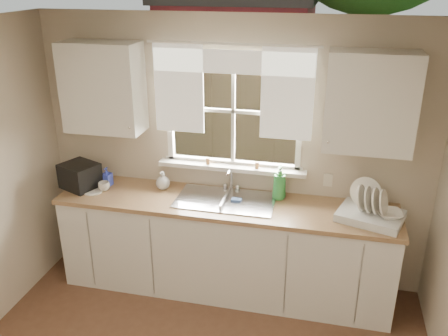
% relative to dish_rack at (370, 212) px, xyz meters
% --- Properties ---
extents(room_walls, '(3.62, 4.02, 2.50)m').
position_rel_dish_rack_xyz_m(room_walls, '(-1.24, -1.71, 0.26)').
color(room_walls, beige).
rests_on(room_walls, ground).
extents(ceiling, '(3.60, 4.00, 0.02)m').
position_rel_dish_rack_xyz_m(ceiling, '(-1.24, -1.64, 1.52)').
color(ceiling, silver).
rests_on(ceiling, room_walls).
extents(window, '(1.38, 0.16, 1.06)m').
position_rel_dish_rack_xyz_m(window, '(-1.24, 0.36, 0.51)').
color(window, white).
rests_on(window, room_walls).
extents(curtains, '(1.50, 0.03, 0.81)m').
position_rel_dish_rack_xyz_m(curtains, '(-1.24, 0.31, 0.96)').
color(curtains, white).
rests_on(curtains, room_walls).
extents(base_cabinets, '(3.00, 0.62, 0.87)m').
position_rel_dish_rack_xyz_m(base_cabinets, '(-1.24, 0.04, -0.54)').
color(base_cabinets, silver).
rests_on(base_cabinets, ground).
extents(countertop, '(3.04, 0.65, 0.04)m').
position_rel_dish_rack_xyz_m(countertop, '(-1.24, 0.04, -0.09)').
color(countertop, '#96714B').
rests_on(countertop, base_cabinets).
extents(upper_cabinet_left, '(0.70, 0.33, 0.80)m').
position_rel_dish_rack_xyz_m(upper_cabinet_left, '(-2.39, 0.18, 0.87)').
color(upper_cabinet_left, silver).
rests_on(upper_cabinet_left, room_walls).
extents(upper_cabinet_right, '(0.70, 0.33, 0.80)m').
position_rel_dish_rack_xyz_m(upper_cabinet_right, '(-0.09, 0.18, 0.87)').
color(upper_cabinet_right, silver).
rests_on(upper_cabinet_right, room_walls).
extents(wall_outlet, '(0.08, 0.01, 0.12)m').
position_rel_dish_rack_xyz_m(wall_outlet, '(-0.36, 0.34, 0.10)').
color(wall_outlet, beige).
rests_on(wall_outlet, room_walls).
extents(sill_jars, '(0.50, 0.04, 0.06)m').
position_rel_dish_rack_xyz_m(sill_jars, '(-1.23, 0.30, 0.20)').
color(sill_jars, brown).
rests_on(sill_jars, window).
extents(sink, '(0.88, 0.52, 0.40)m').
position_rel_dish_rack_xyz_m(sink, '(-1.24, 0.07, -0.14)').
color(sink, '#B7B7BC').
rests_on(sink, countertop).
extents(dish_rack, '(0.60, 0.52, 0.31)m').
position_rel_dish_rack_xyz_m(dish_rack, '(0.00, 0.00, 0.00)').
color(dish_rack, silver).
rests_on(dish_rack, countertop).
extents(bowl, '(0.23, 0.23, 0.05)m').
position_rel_dish_rack_xyz_m(bowl, '(0.14, -0.05, 0.03)').
color(bowl, white).
rests_on(bowl, dish_rack).
extents(soap_bottle_a, '(0.13, 0.13, 0.32)m').
position_rel_dish_rack_xyz_m(soap_bottle_a, '(-0.78, 0.22, 0.09)').
color(soap_bottle_a, green).
rests_on(soap_bottle_a, countertop).
extents(soap_bottle_b, '(0.09, 0.10, 0.18)m').
position_rel_dish_rack_xyz_m(soap_bottle_b, '(-2.42, 0.13, 0.02)').
color(soap_bottle_b, blue).
rests_on(soap_bottle_b, countertop).
extents(soap_bottle_c, '(0.17, 0.17, 0.17)m').
position_rel_dish_rack_xyz_m(soap_bottle_c, '(-1.87, 0.18, 0.02)').
color(soap_bottle_c, beige).
rests_on(soap_bottle_c, countertop).
extents(saucer, '(0.18, 0.18, 0.01)m').
position_rel_dish_rack_xyz_m(saucer, '(-2.48, -0.04, -0.06)').
color(saucer, silver).
rests_on(saucer, countertop).
extents(cup, '(0.14, 0.14, 0.08)m').
position_rel_dish_rack_xyz_m(cup, '(-2.39, 0.01, -0.02)').
color(cup, beige).
rests_on(cup, countertop).
extents(black_appliance, '(0.41, 0.38, 0.24)m').
position_rel_dish_rack_xyz_m(black_appliance, '(-2.64, 0.03, 0.05)').
color(black_appliance, black).
rests_on(black_appliance, countertop).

